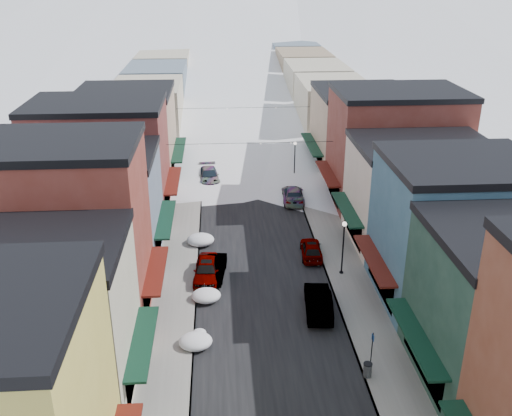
{
  "coord_description": "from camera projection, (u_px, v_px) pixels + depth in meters",
  "views": [
    {
      "loc": [
        -3.09,
        -13.8,
        22.33
      ],
      "look_at": [
        0.0,
        32.0,
        2.67
      ],
      "focal_mm": 40.0,
      "sensor_mm": 36.0,
      "label": 1
    }
  ],
  "objects": [
    {
      "name": "bldg_r_cream",
      "position": [
        419.0,
        193.0,
        48.23
      ],
      "size": [
        12.3,
        9.2,
        9.0
      ],
      "color": "beige",
      "rests_on": "ground"
    },
    {
      "name": "car_black_sedan",
      "position": [
        293.0,
        194.0,
        58.05
      ],
      "size": [
        2.41,
        5.33,
        1.52
      ],
      "primitive_type": "imported",
      "rotation": [
        0.0,
        0.0,
        3.09
      ],
      "color": "black",
      "rests_on": "ground"
    },
    {
      "name": "curb_right",
      "position": [
        279.0,
        143.0,
        76.95
      ],
      "size": [
        0.1,
        160.0,
        0.15
      ],
      "primitive_type": "cube",
      "color": "slate",
      "rests_on": "ground"
    },
    {
      "name": "sidewalk_left",
      "position": [
        193.0,
        145.0,
        76.23
      ],
      "size": [
        3.2,
        160.0,
        0.15
      ],
      "primitive_type": "cube",
      "color": "gray",
      "rests_on": "ground"
    },
    {
      "name": "sidewalk_right",
      "position": [
        291.0,
        143.0,
        77.05
      ],
      "size": [
        3.2,
        160.0,
        0.15
      ],
      "primitive_type": "cube",
      "color": "gray",
      "rests_on": "ground"
    },
    {
      "name": "bldg_r_tan",
      "position": [
        360.0,
        130.0,
        65.52
      ],
      "size": [
        11.3,
        11.2,
        9.5
      ],
      "color": "tan",
      "rests_on": "ground"
    },
    {
      "name": "parking_sign",
      "position": [
        372.0,
        347.0,
        33.72
      ],
      "size": [
        0.07,
        0.32,
        2.32
      ],
      "color": "black",
      "rests_on": "sidewalk_right"
    },
    {
      "name": "overhead_cables",
      "position": [
        247.0,
        123.0,
        62.76
      ],
      "size": [
        16.4,
        15.04,
        0.04
      ],
      "color": "black",
      "rests_on": "ground"
    },
    {
      "name": "distant_blocks",
      "position": [
        236.0,
        82.0,
        96.19
      ],
      "size": [
        34.0,
        55.0,
        8.0
      ],
      "color": "gray",
      "rests_on": "ground"
    },
    {
      "name": "streetlamp_near",
      "position": [
        343.0,
        241.0,
        43.41
      ],
      "size": [
        0.36,
        0.36,
        4.39
      ],
      "color": "black",
      "rests_on": "sidewalk_right"
    },
    {
      "name": "car_silver_sedan",
      "position": [
        207.0,
        270.0,
        43.65
      ],
      "size": [
        2.16,
        4.76,
        1.59
      ],
      "primitive_type": "imported",
      "rotation": [
        0.0,
        0.0,
        -0.06
      ],
      "color": "#9CA0A4",
      "rests_on": "ground"
    },
    {
      "name": "bldg_r_brick_far",
      "position": [
        395.0,
        147.0,
        56.02
      ],
      "size": [
        13.3,
        9.2,
        11.5
      ],
      "color": "maroon",
      "rests_on": "ground"
    },
    {
      "name": "road",
      "position": [
        242.0,
        145.0,
        76.67
      ],
      "size": [
        10.0,
        160.0,
        0.01
      ],
      "primitive_type": "cube",
      "color": "black",
      "rests_on": "ground"
    },
    {
      "name": "car_gray_suv",
      "position": [
        311.0,
        249.0,
        47.04
      ],
      "size": [
        1.94,
        4.26,
        1.42
      ],
      "primitive_type": "imported",
      "rotation": [
        0.0,
        0.0,
        3.08
      ],
      "color": "gray",
      "rests_on": "ground"
    },
    {
      "name": "bldg_l_cream",
      "position": [
        34.0,
        322.0,
        30.41
      ],
      "size": [
        11.3,
        8.2,
        9.5
      ],
      "color": "beige",
      "rests_on": "ground"
    },
    {
      "name": "car_lane_white",
      "position": [
        254.0,
        121.0,
        85.24
      ],
      "size": [
        3.39,
        6.11,
        1.62
      ],
      "primitive_type": "imported",
      "rotation": [
        0.0,
        0.0,
        3.02
      ],
      "color": "white",
      "rests_on": "ground"
    },
    {
      "name": "snow_pile_mid",
      "position": [
        206.0,
        295.0,
        41.01
      ],
      "size": [
        2.11,
        2.5,
        0.89
      ],
      "color": "white",
      "rests_on": "ground"
    },
    {
      "name": "curb_left",
      "position": [
        204.0,
        145.0,
        76.33
      ],
      "size": [
        0.1,
        160.0,
        0.15
      ],
      "primitive_type": "cube",
      "color": "slate",
      "rests_on": "ground"
    },
    {
      "name": "snow_pile_far",
      "position": [
        201.0,
        239.0,
        49.18
      ],
      "size": [
        2.35,
        2.65,
        0.99
      ],
      "color": "white",
      "rests_on": "ground"
    },
    {
      "name": "car_green_sedan",
      "position": [
        318.0,
        301.0,
        39.5
      ],
      "size": [
        2.18,
        5.12,
        1.64
      ],
      "primitive_type": "imported",
      "rotation": [
        0.0,
        0.0,
        3.05
      ],
      "color": "black",
      "rests_on": "ground"
    },
    {
      "name": "car_dark_hatch",
      "position": [
        215.0,
        268.0,
        44.04
      ],
      "size": [
        1.98,
        4.34,
        1.38
      ],
      "primitive_type": "imported",
      "rotation": [
        0.0,
        0.0,
        -0.13
      ],
      "color": "black",
      "rests_on": "ground"
    },
    {
      "name": "trash_can",
      "position": [
        367.0,
        370.0,
        33.18
      ],
      "size": [
        0.53,
        0.53,
        0.89
      ],
      "color": "#535558",
      "rests_on": "sidewalk_right"
    },
    {
      "name": "bldg_l_brick_near",
      "position": [
        59.0,
        232.0,
        37.13
      ],
      "size": [
        12.3,
        8.2,
        12.5
      ],
      "color": "maroon",
      "rests_on": "ground"
    },
    {
      "name": "streetlamp_far",
      "position": [
        295.0,
        156.0,
        62.68
      ],
      "size": [
        0.37,
        0.37,
        4.41
      ],
      "color": "black",
      "rests_on": "sidewalk_right"
    },
    {
      "name": "bldg_l_brick_far",
      "position": [
        101.0,
        159.0,
        53.44
      ],
      "size": [
        13.3,
        9.2,
        11.0
      ],
      "color": "maroon",
      "rests_on": "ground"
    },
    {
      "name": "snow_pile_near",
      "position": [
        196.0,
        341.0,
        36.03
      ],
      "size": [
        2.13,
        2.51,
        0.9
      ],
      "color": "white",
      "rests_on": "ground"
    },
    {
      "name": "car_lane_silver",
      "position": [
        236.0,
        152.0,
        71.31
      ],
      "size": [
        2.22,
        4.44,
        1.45
      ],
      "primitive_type": "imported",
      "rotation": [
        0.0,
        0.0,
        0.12
      ],
      "color": "gray",
      "rests_on": "ground"
    },
    {
      "name": "bldg_l_tan",
      "position": [
        127.0,
        135.0,
        62.88
      ],
      "size": [
        11.3,
        11.2,
        10.0
      ],
      "color": "tan",
      "rests_on": "ground"
    },
    {
      "name": "bldg_l_grayblue",
      "position": [
        94.0,
        206.0,
        45.65
      ],
      "size": [
        11.3,
        9.2,
        9.0
      ],
      "color": "slate",
      "rests_on": "ground"
    },
    {
      "name": "car_silver_wagon",
      "position": [
        209.0,
        176.0,
        63.13
      ],
      "size": [
        2.64,
        5.55,
        1.56
      ],
      "primitive_type": "imported",
      "rotation": [
        0.0,
        0.0,
        0.08
      ],
      "color": "gray",
      "rests_on": "ground"
    },
    {
      "name": "bldg_r_blue",
      "position": [
        455.0,
        231.0,
        39.65
      ],
      "size": [
        11.3,
        9.2,
        10.5
      ],
      "color": "#325A72",
      "rests_on": "ground"
    }
  ]
}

